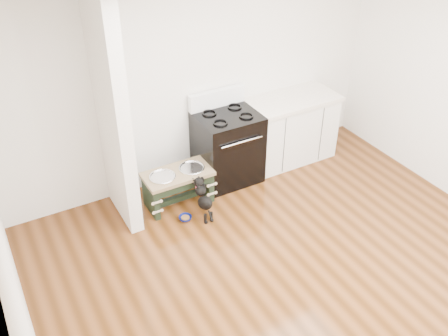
% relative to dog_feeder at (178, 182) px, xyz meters
% --- Properties ---
extents(ground, '(5.00, 5.00, 0.00)m').
position_rel_dog_feeder_xyz_m(ground, '(0.54, -1.96, -0.32)').
color(ground, '#40210B').
rests_on(ground, ground).
extents(room_shell, '(5.00, 5.00, 5.00)m').
position_rel_dog_feeder_xyz_m(room_shell, '(0.54, -1.96, 1.30)').
color(room_shell, silver).
rests_on(room_shell, ground).
extents(partition_wall, '(0.15, 0.80, 2.70)m').
position_rel_dog_feeder_xyz_m(partition_wall, '(-0.64, 0.14, 1.03)').
color(partition_wall, silver).
rests_on(partition_wall, ground).
extents(oven_range, '(0.76, 0.69, 1.14)m').
position_rel_dog_feeder_xyz_m(oven_range, '(0.79, 0.19, 0.16)').
color(oven_range, black).
rests_on(oven_range, ground).
extents(cabinet_run, '(1.24, 0.64, 0.91)m').
position_rel_dog_feeder_xyz_m(cabinet_run, '(1.77, 0.21, 0.14)').
color(cabinet_run, silver).
rests_on(cabinet_run, ground).
extents(dog_feeder, '(0.81, 0.43, 0.46)m').
position_rel_dog_feeder_xyz_m(dog_feeder, '(0.00, 0.00, 0.00)').
color(dog_feeder, black).
rests_on(dog_feeder, ground).
extents(puppy, '(0.14, 0.42, 0.50)m').
position_rel_dog_feeder_xyz_m(puppy, '(0.14, -0.37, -0.05)').
color(puppy, black).
rests_on(puppy, ground).
extents(floor_bowl, '(0.18, 0.18, 0.05)m').
position_rel_dog_feeder_xyz_m(floor_bowl, '(-0.08, -0.33, -0.29)').
color(floor_bowl, '#0C155A').
rests_on(floor_bowl, ground).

